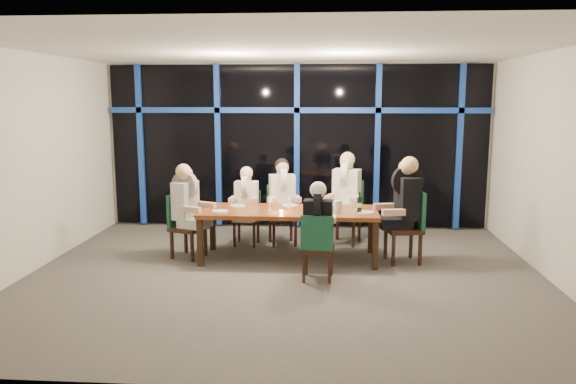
# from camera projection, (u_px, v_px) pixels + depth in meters

# --- Properties ---
(room) EXTENTS (7.04, 7.00, 3.02)m
(room) POSITION_uv_depth(u_px,v_px,m) (285.00, 126.00, 7.27)
(room) COLOR #5B5650
(room) RESTS_ON ground
(window_wall) EXTENTS (6.86, 0.43, 2.94)m
(window_wall) POSITION_uv_depth(u_px,v_px,m) (298.00, 144.00, 10.23)
(window_wall) COLOR black
(window_wall) RESTS_ON ground
(dining_table) EXTENTS (2.60, 1.00, 0.75)m
(dining_table) POSITION_uv_depth(u_px,v_px,m) (289.00, 214.00, 8.28)
(dining_table) COLOR brown
(dining_table) RESTS_ON ground
(chair_far_left) EXTENTS (0.44, 0.44, 0.87)m
(chair_far_left) POSITION_uv_depth(u_px,v_px,m) (247.00, 215.00, 9.20)
(chair_far_left) COLOR black
(chair_far_left) RESTS_ON ground
(chair_far_mid) EXTENTS (0.55, 0.55, 0.96)m
(chair_far_mid) POSITION_uv_depth(u_px,v_px,m) (282.00, 211.00, 9.23)
(chair_far_mid) COLOR black
(chair_far_mid) RESTS_ON ground
(chair_far_right) EXTENTS (0.60, 0.60, 1.03)m
(chair_far_right) POSITION_uv_depth(u_px,v_px,m) (347.00, 208.00, 9.28)
(chair_far_right) COLOR black
(chair_far_right) RESTS_ON ground
(chair_end_left) EXTENTS (0.58, 0.58, 0.97)m
(chair_end_left) POSITION_uv_depth(u_px,v_px,m) (183.00, 222.00, 8.43)
(chair_end_left) COLOR black
(chair_end_left) RESTS_ON ground
(chair_end_right) EXTENTS (0.58, 0.58, 1.06)m
(chair_end_right) POSITION_uv_depth(u_px,v_px,m) (409.00, 222.00, 8.15)
(chair_end_right) COLOR black
(chair_end_right) RESTS_ON ground
(chair_near_mid) EXTENTS (0.44, 0.44, 0.90)m
(chair_near_mid) POSITION_uv_depth(u_px,v_px,m) (317.00, 244.00, 7.29)
(chair_near_mid) COLOR black
(chair_near_mid) RESTS_ON ground
(diner_far_left) EXTENTS (0.45, 0.56, 0.85)m
(diner_far_left) POSITION_uv_depth(u_px,v_px,m) (246.00, 194.00, 9.07)
(diner_far_left) COLOR white
(diner_far_left) RESTS_ON ground
(diner_far_mid) EXTENTS (0.56, 0.65, 0.94)m
(diner_far_mid) POSITION_uv_depth(u_px,v_px,m) (283.00, 189.00, 9.09)
(diner_far_mid) COLOR white
(diner_far_mid) RESTS_ON ground
(diner_far_right) EXTENTS (0.61, 0.70, 1.00)m
(diner_far_right) POSITION_uv_depth(u_px,v_px,m) (346.00, 185.00, 9.13)
(diner_far_right) COLOR white
(diner_far_right) RESTS_ON ground
(diner_end_left) EXTENTS (0.66, 0.59, 0.94)m
(diner_end_left) POSITION_uv_depth(u_px,v_px,m) (187.00, 197.00, 8.33)
(diner_end_left) COLOR black
(diner_end_left) RESTS_ON ground
(diner_end_right) EXTENTS (0.70, 0.58, 1.03)m
(diner_end_right) POSITION_uv_depth(u_px,v_px,m) (404.00, 194.00, 8.07)
(diner_end_right) COLOR black
(diner_end_right) RESTS_ON ground
(diner_near_mid) EXTENTS (0.46, 0.57, 0.88)m
(diner_near_mid) POSITION_uv_depth(u_px,v_px,m) (318.00, 216.00, 7.31)
(diner_near_mid) COLOR black
(diner_near_mid) RESTS_ON ground
(plate_far_left) EXTENTS (0.24, 0.24, 0.01)m
(plate_far_left) POSITION_uv_depth(u_px,v_px,m) (238.00, 206.00, 8.53)
(plate_far_left) COLOR white
(plate_far_left) RESTS_ON dining_table
(plate_far_mid) EXTENTS (0.24, 0.24, 0.01)m
(plate_far_mid) POSITION_uv_depth(u_px,v_px,m) (290.00, 205.00, 8.57)
(plate_far_mid) COLOR white
(plate_far_mid) RESTS_ON dining_table
(plate_far_right) EXTENTS (0.24, 0.24, 0.01)m
(plate_far_right) POSITION_uv_depth(u_px,v_px,m) (336.00, 204.00, 8.65)
(plate_far_right) COLOR white
(plate_far_right) RESTS_ON dining_table
(plate_end_left) EXTENTS (0.24, 0.24, 0.01)m
(plate_end_left) POSITION_uv_depth(u_px,v_px,m) (220.00, 211.00, 8.13)
(plate_end_left) COLOR white
(plate_end_left) RESTS_ON dining_table
(plate_end_right) EXTENTS (0.24, 0.24, 0.01)m
(plate_end_right) POSITION_uv_depth(u_px,v_px,m) (366.00, 212.00, 8.05)
(plate_end_right) COLOR white
(plate_end_right) RESTS_ON dining_table
(plate_near_mid) EXTENTS (0.24, 0.24, 0.01)m
(plate_near_mid) POSITION_uv_depth(u_px,v_px,m) (322.00, 215.00, 7.87)
(plate_near_mid) COLOR white
(plate_near_mid) RESTS_ON dining_table
(wine_bottle) EXTENTS (0.07, 0.07, 0.31)m
(wine_bottle) POSITION_uv_depth(u_px,v_px,m) (359.00, 205.00, 8.03)
(wine_bottle) COLOR black
(wine_bottle) RESTS_ON dining_table
(water_pitcher) EXTENTS (0.11, 0.10, 0.18)m
(water_pitcher) POSITION_uv_depth(u_px,v_px,m) (338.00, 207.00, 8.00)
(water_pitcher) COLOR silver
(water_pitcher) RESTS_ON dining_table
(tea_light) EXTENTS (0.05, 0.05, 0.03)m
(tea_light) POSITION_uv_depth(u_px,v_px,m) (281.00, 211.00, 8.08)
(tea_light) COLOR #F09748
(tea_light) RESTS_ON dining_table
(wine_glass_a) EXTENTS (0.08, 0.08, 0.19)m
(wine_glass_a) POSITION_uv_depth(u_px,v_px,m) (270.00, 201.00, 8.21)
(wine_glass_a) COLOR silver
(wine_glass_a) RESTS_ON dining_table
(wine_glass_b) EXTENTS (0.07, 0.07, 0.17)m
(wine_glass_b) POSITION_uv_depth(u_px,v_px,m) (290.00, 200.00, 8.38)
(wine_glass_b) COLOR silver
(wine_glass_b) RESTS_ON dining_table
(wine_glass_c) EXTENTS (0.07, 0.07, 0.19)m
(wine_glass_c) POSITION_uv_depth(u_px,v_px,m) (323.00, 202.00, 8.09)
(wine_glass_c) COLOR silver
(wine_glass_c) RESTS_ON dining_table
(wine_glass_d) EXTENTS (0.06, 0.06, 0.16)m
(wine_glass_d) POSITION_uv_depth(u_px,v_px,m) (239.00, 201.00, 8.31)
(wine_glass_d) COLOR silver
(wine_glass_d) RESTS_ON dining_table
(wine_glass_e) EXTENTS (0.07, 0.07, 0.19)m
(wine_glass_e) POSITION_uv_depth(u_px,v_px,m) (357.00, 200.00, 8.28)
(wine_glass_e) COLOR white
(wine_glass_e) RESTS_ON dining_table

